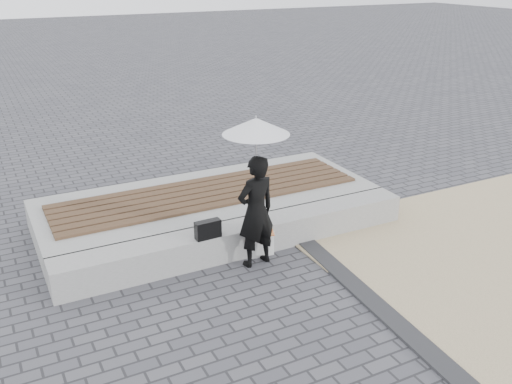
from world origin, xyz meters
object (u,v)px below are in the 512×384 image
woman (256,212)px  canvas_tote (261,243)px  seating_ledge (243,237)px  handbag (208,229)px  parasol (256,126)px

woman → canvas_tote: (0.16, 0.18, -0.56)m
seating_ledge → woman: woman is taller
seating_ledge → handbag: 0.67m
seating_ledge → handbag: (-0.56, -0.17, 0.32)m
seating_ledge → handbag: bearing=-163.6°
parasol → handbag: (-0.57, 0.22, -1.32)m
woman → canvas_tote: 0.61m
seating_ledge → parasol: bearing=-89.4°
parasol → canvas_tote: parasol is taller
woman → handbag: (-0.57, 0.22, -0.22)m
parasol → seating_ledge: bearing=90.6°
parasol → handbag: bearing=158.5°
canvas_tote → parasol: bearing=-127.4°
woman → handbag: size_ratio=4.44×
parasol → canvas_tote: (0.16, 0.18, -1.66)m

